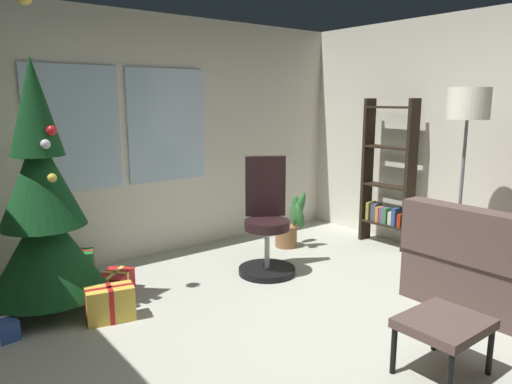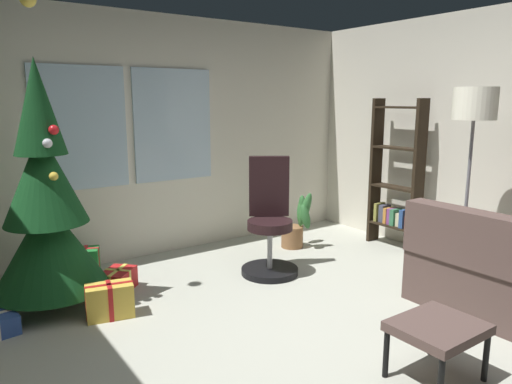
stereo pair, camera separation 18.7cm
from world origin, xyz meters
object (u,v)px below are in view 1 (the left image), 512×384
at_px(gift_box_green, 81,265).
at_px(potted_plant, 289,224).
at_px(floor_lamp, 467,117).
at_px(office_chair, 266,227).
at_px(gift_box_red, 116,283).
at_px(bookshelf, 387,183).
at_px(gift_box_gold, 110,304).
at_px(footstool, 444,326).
at_px(holiday_tree, 43,211).

relative_size(gift_box_green, potted_plant, 0.46).
relative_size(floor_lamp, potted_plant, 2.69).
bearing_deg(gift_box_green, office_chair, -31.32).
xyz_separation_m(gift_box_red, gift_box_green, (-0.13, 0.53, 0.04)).
relative_size(bookshelf, potted_plant, 2.55).
height_order(gift_box_green, gift_box_gold, gift_box_green).
distance_m(footstool, potted_plant, 2.75).
height_order(gift_box_red, office_chair, office_chair).
relative_size(footstool, bookshelf, 0.31).
distance_m(holiday_tree, gift_box_red, 0.92).
height_order(gift_box_red, potted_plant, potted_plant).
bearing_deg(footstool, office_chair, 82.30).
height_order(gift_box_green, floor_lamp, floor_lamp).
xyz_separation_m(gift_box_red, bookshelf, (3.08, -0.56, 0.65)).
distance_m(office_chair, bookshelf, 1.71).
distance_m(holiday_tree, floor_lamp, 3.68).
xyz_separation_m(holiday_tree, office_chair, (1.95, -0.39, -0.37)).
xyz_separation_m(holiday_tree, potted_plant, (2.69, 0.09, -0.56)).
relative_size(holiday_tree, floor_lamp, 1.38).
distance_m(holiday_tree, potted_plant, 2.75).
height_order(gift_box_green, potted_plant, potted_plant).
relative_size(holiday_tree, gift_box_green, 7.99).
relative_size(holiday_tree, gift_box_red, 6.33).
relative_size(bookshelf, floor_lamp, 0.95).
xyz_separation_m(footstool, gift_box_gold, (-1.35, 1.99, -0.18)).
distance_m(bookshelf, potted_plant, 1.23).
bearing_deg(gift_box_green, footstool, -67.39).
distance_m(footstool, office_chair, 2.09).
height_order(gift_box_red, floor_lamp, floor_lamp).
bearing_deg(footstool, holiday_tree, 124.10).
distance_m(gift_box_green, potted_plant, 2.32).
xyz_separation_m(gift_box_red, floor_lamp, (2.65, -1.69, 1.44)).
xyz_separation_m(gift_box_green, gift_box_gold, (-0.10, -1.02, -0.00)).
height_order(office_chair, floor_lamp, floor_lamp).
relative_size(gift_box_gold, office_chair, 0.34).
bearing_deg(potted_plant, bookshelf, -34.50).
bearing_deg(office_chair, footstool, -97.70).
bearing_deg(gift_box_green, gift_box_gold, -95.70).
bearing_deg(gift_box_green, holiday_tree, -127.60).
height_order(footstool, holiday_tree, holiday_tree).
relative_size(gift_box_red, floor_lamp, 0.22).
distance_m(footstool, gift_box_gold, 2.41).
height_order(footstool, bookshelf, bookshelf).
xyz_separation_m(office_chair, bookshelf, (1.68, -0.16, 0.29)).
bearing_deg(bookshelf, office_chair, 174.52).
xyz_separation_m(gift_box_red, potted_plant, (2.14, 0.08, 0.18)).
distance_m(gift_box_green, floor_lamp, 3.82).
bearing_deg(holiday_tree, gift_box_red, 0.95).
xyz_separation_m(gift_box_green, bookshelf, (3.21, -1.09, 0.61)).
relative_size(footstool, gift_box_gold, 1.33).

